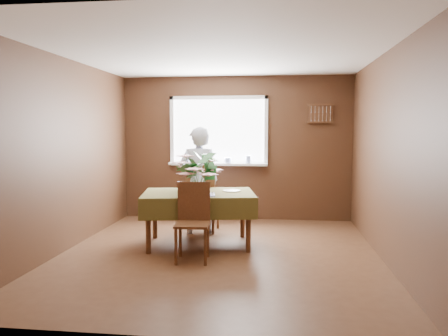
# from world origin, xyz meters

# --- Properties ---
(floor) EXTENTS (4.50, 4.50, 0.00)m
(floor) POSITION_xyz_m (0.00, 0.00, 0.00)
(floor) COLOR #462918
(floor) RESTS_ON ground
(ceiling) EXTENTS (4.50, 4.50, 0.00)m
(ceiling) POSITION_xyz_m (0.00, 0.00, 2.50)
(ceiling) COLOR white
(ceiling) RESTS_ON wall_back
(wall_back) EXTENTS (4.00, 0.00, 4.00)m
(wall_back) POSITION_xyz_m (0.00, 2.25, 1.25)
(wall_back) COLOR brown
(wall_back) RESTS_ON floor
(wall_front) EXTENTS (4.00, 0.00, 4.00)m
(wall_front) POSITION_xyz_m (0.00, -2.25, 1.25)
(wall_front) COLOR brown
(wall_front) RESTS_ON floor
(wall_left) EXTENTS (0.00, 4.50, 4.50)m
(wall_left) POSITION_xyz_m (-2.00, 0.00, 1.25)
(wall_left) COLOR brown
(wall_left) RESTS_ON floor
(wall_right) EXTENTS (0.00, 4.50, 4.50)m
(wall_right) POSITION_xyz_m (2.00, 0.00, 1.25)
(wall_right) COLOR brown
(wall_right) RESTS_ON floor
(window_assembly) EXTENTS (1.72, 0.20, 1.22)m
(window_assembly) POSITION_xyz_m (-0.29, 2.20, 1.36)
(window_assembly) COLOR white
(window_assembly) RESTS_ON wall_back
(spoon_rack) EXTENTS (0.44, 0.05, 0.33)m
(spoon_rack) POSITION_xyz_m (1.45, 2.22, 1.85)
(spoon_rack) COLOR #53301B
(spoon_rack) RESTS_ON wall_back
(dining_table) EXTENTS (1.65, 1.26, 0.73)m
(dining_table) POSITION_xyz_m (-0.33, 0.42, 0.64)
(dining_table) COLOR #53301B
(dining_table) RESTS_ON floor
(chair_far) EXTENTS (0.47, 0.47, 1.05)m
(chair_far) POSITION_xyz_m (-0.41, 1.17, 0.56)
(chair_far) COLOR #53301B
(chair_far) RESTS_ON floor
(chair_near) EXTENTS (0.43, 0.43, 0.94)m
(chair_near) POSITION_xyz_m (-0.28, -0.24, 0.51)
(chair_near) COLOR #53301B
(chair_near) RESTS_ON floor
(seated_woman) EXTENTS (0.67, 0.52, 1.62)m
(seated_woman) POSITION_xyz_m (-0.45, 1.10, 0.81)
(seated_woman) COLOR white
(seated_woman) RESTS_ON floor
(flower_bouquet) EXTENTS (0.60, 0.60, 0.51)m
(flower_bouquet) POSITION_xyz_m (-0.29, 0.21, 1.06)
(flower_bouquet) COLOR white
(flower_bouquet) RESTS_ON dining_table
(side_plate) EXTENTS (0.27, 0.27, 0.01)m
(side_plate) POSITION_xyz_m (0.10, 0.58, 0.73)
(side_plate) COLOR white
(side_plate) RESTS_ON dining_table
(table_knife) EXTENTS (0.07, 0.24, 0.00)m
(table_knife) POSITION_xyz_m (-0.12, 0.29, 0.73)
(table_knife) COLOR silver
(table_knife) RESTS_ON dining_table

